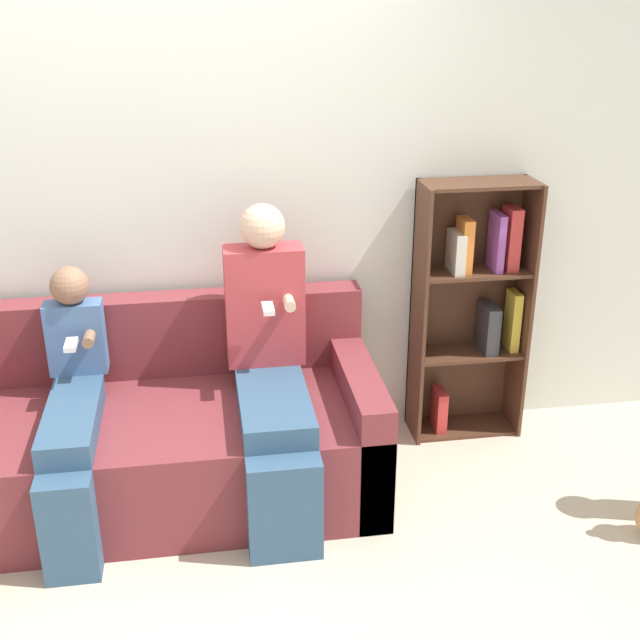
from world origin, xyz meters
The scene contains 6 objects.
ground_plane centered at (0.00, 0.00, 0.00)m, with size 14.00×14.00×0.00m, color beige.
back_wall centered at (0.00, 1.06, 1.27)m, with size 10.00×0.06×2.55m.
couch centered at (-0.18, 0.56, 0.29)m, with size 2.14×0.93×0.86m.
adult_seated centered at (0.40, 0.48, 0.68)m, with size 0.36×0.89×1.34m.
child_seated centered at (-0.47, 0.41, 0.55)m, with size 0.26×0.90×1.09m.
bookshelf centered at (1.49, 0.92, 0.72)m, with size 0.57×0.26×1.37m.
Camera 1 is at (0.12, -2.75, 2.25)m, focal length 45.00 mm.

